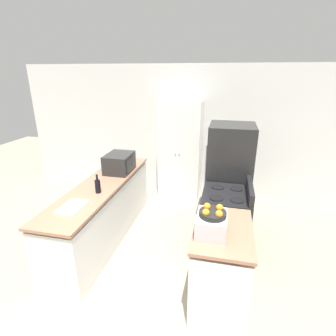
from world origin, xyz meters
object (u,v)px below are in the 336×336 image
(stove, at_px, (224,223))
(toaster_oven, at_px, (211,224))
(refrigerator, at_px, (229,177))
(pantry_cabinet, at_px, (180,150))
(wine_bottle, at_px, (98,186))
(microwave, at_px, (119,163))
(fruit_bowl, at_px, (213,213))

(stove, xyz_separation_m, toaster_oven, (-0.14, -0.96, 0.55))
(stove, relative_size, refrigerator, 0.63)
(pantry_cabinet, bearing_deg, stove, -61.01)
(stove, relative_size, wine_bottle, 4.16)
(refrigerator, height_order, microwave, refrigerator)
(wine_bottle, distance_m, toaster_oven, 1.66)
(toaster_oven, relative_size, fruit_bowl, 1.39)
(stove, relative_size, microwave, 2.16)
(toaster_oven, distance_m, fruit_bowl, 0.14)
(refrigerator, xyz_separation_m, microwave, (-1.73, -0.30, 0.21))
(refrigerator, relative_size, wine_bottle, 6.58)
(stove, bearing_deg, refrigerator, 88.57)
(pantry_cabinet, height_order, stove, pantry_cabinet)
(microwave, relative_size, fruit_bowl, 1.88)
(stove, relative_size, toaster_oven, 2.92)
(stove, distance_m, microwave, 1.87)
(wine_bottle, xyz_separation_m, fruit_bowl, (1.55, -0.62, 0.14))
(stove, height_order, fruit_bowl, fruit_bowl)
(fruit_bowl, bearing_deg, pantry_cabinet, 106.92)
(fruit_bowl, bearing_deg, toaster_oven, 128.04)
(refrigerator, height_order, toaster_oven, refrigerator)
(refrigerator, distance_m, microwave, 1.77)
(microwave, xyz_separation_m, fruit_bowl, (1.58, -1.43, 0.09))
(microwave, relative_size, toaster_oven, 1.35)
(refrigerator, relative_size, fruit_bowl, 6.43)
(microwave, bearing_deg, refrigerator, 9.73)
(stove, height_order, microwave, microwave)
(toaster_oven, bearing_deg, stove, 81.43)
(refrigerator, distance_m, wine_bottle, 2.04)
(stove, distance_m, refrigerator, 0.85)
(microwave, relative_size, wine_bottle, 1.93)
(wine_bottle, bearing_deg, toaster_oven, -21.59)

